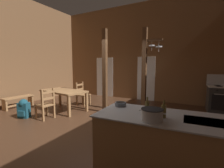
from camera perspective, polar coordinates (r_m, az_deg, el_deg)
The scene contains 17 objects.
ground_plane at distance 4.60m, azimuth -6.67°, elevation -14.84°, with size 9.00×8.21×0.10m, color #422819.
wall_back at distance 7.71m, azimuth 9.63°, elevation 11.23°, with size 9.00×0.14×4.51m, color brown.
wall_left at distance 7.53m, azimuth -34.48°, elevation 10.27°, with size 0.14×8.21×4.51m, color brown.
glazed_door_back_left at distance 8.42m, azimuth -2.70°, elevation 2.55°, with size 1.00×0.01×2.05m, color white.
glazed_panel_back_right at distance 7.52m, azimuth 12.23°, elevation 1.90°, with size 0.84×0.01×2.05m, color white.
kitchen_island at distance 2.70m, azimuth 19.35°, elevation -20.03°, with size 2.21×1.07×0.88m.
support_post_with_pot_rack at distance 5.30m, azimuth 11.95°, elevation 5.32°, with size 0.63×0.20×2.86m.
support_post_center at distance 5.39m, azimuth -2.61°, elevation 4.51°, with size 0.14×0.14×2.86m.
dining_table at distance 6.01m, azimuth -17.25°, elevation -3.03°, with size 1.81×1.14×0.74m.
ladderback_chair_near_window at distance 5.26m, azimuth -22.99°, elevation -6.85°, with size 0.48×0.48×0.95m.
ladderback_chair_by_post at distance 6.66m, azimuth -10.78°, elevation -3.66°, with size 0.45×0.45×0.95m.
bench_along_left_wall at distance 7.13m, azimuth -30.97°, elevation -5.10°, with size 0.41×1.12×0.44m.
backpack at distance 5.70m, azimuth -29.49°, elevation -7.59°, with size 0.38×0.36×0.60m.
stockpot_on_counter at distance 2.26m, azimuth 14.38°, elevation -10.76°, with size 0.37×0.30×0.17m.
mixing_bowl_on_counter at distance 2.96m, azimuth 3.09°, elevation -7.30°, with size 0.21×0.21×0.08m.
bottle_tall_on_counter at distance 2.55m, azimuth 12.65°, elevation -8.19°, with size 0.06×0.06×0.27m.
bottle_short_on_counter at distance 2.43m, azimuth 18.32°, elevation -9.21°, with size 0.07×0.07×0.26m.
Camera 1 is at (2.46, -3.50, 1.64)m, focal length 25.09 mm.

